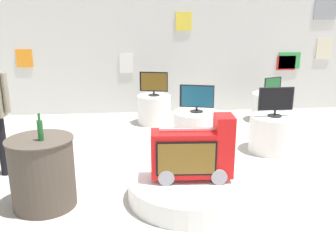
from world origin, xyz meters
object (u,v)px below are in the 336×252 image
object	(u,v)px
tv_on_left_rear	(154,83)
tv_on_far_right	(197,98)
display_pedestal_center_rear	(271,107)
display_pedestal_left_rear	(154,109)
main_display_pedestal	(191,188)
display_pedestal_right_rear	(273,134)
side_table_round	(43,172)
tv_on_center_rear	(273,85)
display_pedestal_far_right	(196,128)
bottle_on_side_table	(40,130)
tv_on_right_rear	(276,101)
novelty_firetruck_tv	(193,154)

from	to	relation	value
tv_on_left_rear	tv_on_far_right	xyz separation A→B (m)	(0.65, -1.46, -0.01)
tv_on_left_rear	display_pedestal_center_rear	bearing A→B (deg)	-0.98
tv_on_left_rear	display_pedestal_left_rear	bearing A→B (deg)	103.82
main_display_pedestal	display_pedestal_right_rear	world-z (taller)	display_pedestal_right_rear
display_pedestal_center_rear	tv_on_far_right	xyz separation A→B (m)	(-1.89, -1.42, 0.55)
tv_on_far_right	side_table_round	world-z (taller)	tv_on_far_right
main_display_pedestal	tv_on_center_rear	xyz separation A→B (m)	(2.30, 3.37, 0.66)
tv_on_left_rear	display_pedestal_right_rear	size ratio (longest dim) A/B	0.72
display_pedestal_left_rear	tv_on_far_right	bearing A→B (deg)	-66.16
tv_on_left_rear	display_pedestal_far_right	bearing A→B (deg)	-66.11
display_pedestal_center_rear	display_pedestal_right_rear	bearing A→B (deg)	-109.85
display_pedestal_far_right	bottle_on_side_table	bearing A→B (deg)	-136.31
display_pedestal_far_right	tv_on_far_right	world-z (taller)	tv_on_far_right
tv_on_right_rear	novelty_firetruck_tv	bearing A→B (deg)	-136.37
novelty_firetruck_tv	display_pedestal_far_right	world-z (taller)	novelty_firetruck_tv
display_pedestal_right_rear	tv_on_far_right	size ratio (longest dim) A/B	1.39
display_pedestal_far_right	side_table_round	bearing A→B (deg)	-137.80
display_pedestal_left_rear	tv_on_center_rear	world-z (taller)	tv_on_center_rear
display_pedestal_center_rear	tv_on_far_right	world-z (taller)	tv_on_far_right
display_pedestal_right_rear	tv_on_right_rear	xyz separation A→B (m)	(-0.00, -0.00, 0.57)
main_display_pedestal	tv_on_right_rear	distance (m)	2.37
main_display_pedestal	tv_on_left_rear	xyz separation A→B (m)	(-0.24, 3.42, 0.74)
main_display_pedestal	display_pedestal_far_right	bearing A→B (deg)	78.28
display_pedestal_right_rear	side_table_round	distance (m)	3.75
tv_on_right_rear	tv_on_far_right	bearing A→B (deg)	161.06
novelty_firetruck_tv	tv_on_right_rear	distance (m)	2.26
side_table_round	display_pedestal_far_right	bearing A→B (deg)	42.20
tv_on_far_right	bottle_on_side_table	bearing A→B (deg)	-136.38
tv_on_right_rear	tv_on_left_rear	bearing A→B (deg)	134.93
tv_on_center_rear	display_pedestal_far_right	size ratio (longest dim) A/B	0.52
display_pedestal_left_rear	tv_on_left_rear	bearing A→B (deg)	-76.18
novelty_firetruck_tv	side_table_round	distance (m)	1.79
display_pedestal_far_right	side_table_round	xyz separation A→B (m)	(-2.18, -1.97, 0.13)
main_display_pedestal	novelty_firetruck_tv	bearing A→B (deg)	-22.86
novelty_firetruck_tv	display_pedestal_right_rear	world-z (taller)	novelty_firetruck_tv
bottle_on_side_table	main_display_pedestal	bearing A→B (deg)	2.49
tv_on_center_rear	tv_on_left_rear	bearing A→B (deg)	178.94
display_pedestal_left_rear	display_pedestal_right_rear	world-z (taller)	same
side_table_round	display_pedestal_right_rear	bearing A→B (deg)	24.45
main_display_pedestal	display_pedestal_left_rear	world-z (taller)	display_pedestal_left_rear
tv_on_far_right	main_display_pedestal	bearing A→B (deg)	-101.78
display_pedestal_right_rear	main_display_pedestal	bearing A→B (deg)	-136.78
bottle_on_side_table	display_pedestal_center_rear	bearing A→B (deg)	40.57
display_pedestal_center_rear	display_pedestal_far_right	distance (m)	2.36
tv_on_right_rear	display_pedestal_far_right	size ratio (longest dim) A/B	0.73
novelty_firetruck_tv	tv_on_far_right	bearing A→B (deg)	78.81
main_display_pedestal	side_table_round	bearing A→B (deg)	-179.73
novelty_firetruck_tv	bottle_on_side_table	size ratio (longest dim) A/B	3.18
main_display_pedestal	display_pedestal_left_rear	distance (m)	3.44
main_display_pedestal	bottle_on_side_table	world-z (taller)	bottle_on_side_table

